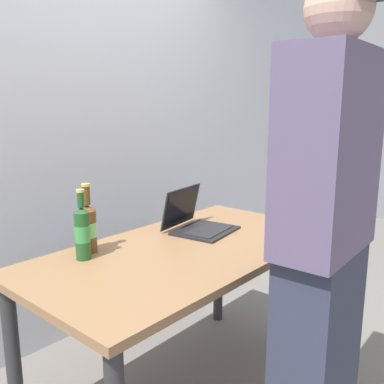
% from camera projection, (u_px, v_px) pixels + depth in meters
% --- Properties ---
extents(desk, '(1.49, 0.78, 0.75)m').
position_uv_depth(desk, '(186.00, 267.00, 1.94)').
color(desk, olive).
rests_on(desk, ground).
extents(laptop, '(0.34, 0.34, 0.22)m').
position_uv_depth(laptop, '(197.00, 222.00, 2.17)').
color(laptop, black).
rests_on(laptop, desk).
extents(beer_bottle_dark, '(0.06, 0.06, 0.30)m').
position_uv_depth(beer_bottle_dark, '(82.00, 232.00, 1.75)').
color(beer_bottle_dark, '#1E5123').
rests_on(beer_bottle_dark, desk).
extents(beer_bottle_green, '(0.08, 0.08, 0.31)m').
position_uv_depth(beer_bottle_green, '(88.00, 227.00, 1.84)').
color(beer_bottle_green, brown).
rests_on(beer_bottle_green, desk).
extents(person_figure, '(0.46, 0.30, 1.83)m').
position_uv_depth(person_figure, '(323.00, 239.00, 1.46)').
color(person_figure, '#2D3347').
rests_on(person_figure, ground).
extents(back_wall, '(6.00, 0.10, 2.60)m').
position_uv_depth(back_wall, '(64.00, 121.00, 2.41)').
color(back_wall, silver).
rests_on(back_wall, ground).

